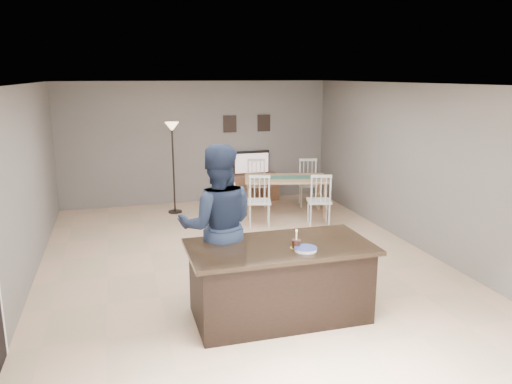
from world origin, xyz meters
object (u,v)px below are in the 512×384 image
object	(u,v)px
television	(251,163)
floor_lamp	(172,143)
tv_console	(252,187)
dining_table	(286,184)
kitchen_island	(280,280)
man	(218,226)
plate_stack	(306,249)
birthday_cake	(296,244)
woman	(225,232)

from	to	relation	value
television	floor_lamp	distance (m)	2.04
tv_console	dining_table	bearing A→B (deg)	-75.85
kitchen_island	man	world-z (taller)	man
kitchen_island	television	bearing A→B (deg)	77.99
tv_console	man	distance (m)	5.39
floor_lamp	plate_stack	bearing A→B (deg)	-80.86
tv_console	birthday_cake	bearing A→B (deg)	-100.46
man	floor_lamp	bearing A→B (deg)	-81.42
woman	birthday_cake	world-z (taller)	woman
birthday_cake	woman	bearing A→B (deg)	113.34
tv_console	man	size ratio (longest dim) A/B	0.59
dining_table	floor_lamp	bearing A→B (deg)	173.97
tv_console	floor_lamp	world-z (taller)	floor_lamp
man	plate_stack	distance (m)	1.18
plate_stack	floor_lamp	bearing A→B (deg)	99.14
dining_table	television	bearing A→B (deg)	117.58
television	plate_stack	distance (m)	6.00
tv_console	floor_lamp	bearing A→B (deg)	-162.77
television	kitchen_island	bearing A→B (deg)	77.99
woman	man	size ratio (longest dim) A/B	0.73
birthday_cake	floor_lamp	world-z (taller)	floor_lamp
woman	man	world-z (taller)	man
floor_lamp	dining_table	bearing A→B (deg)	-20.13
kitchen_island	plate_stack	xyz separation A→B (m)	(0.21, -0.27, 0.47)
television	dining_table	distance (m)	1.50
kitchen_island	plate_stack	size ratio (longest dim) A/B	8.35
kitchen_island	floor_lamp	xyz separation A→B (m)	(-0.64, 5.00, 1.01)
plate_stack	kitchen_island	bearing A→B (deg)	127.71
tv_console	plate_stack	distance (m)	5.96
kitchen_island	floor_lamp	distance (m)	5.14
television	woman	distance (m)	4.80
tv_console	birthday_cake	size ratio (longest dim) A/B	5.52
floor_lamp	kitchen_island	bearing A→B (deg)	-82.74
birthday_cake	plate_stack	size ratio (longest dim) A/B	0.84
television	floor_lamp	size ratio (longest dim) A/B	0.48
man	television	bearing A→B (deg)	-101.30
woman	dining_table	world-z (taller)	woman
television	man	distance (m)	5.41
man	tv_console	bearing A→B (deg)	-101.56
tv_console	man	world-z (taller)	man
woman	man	bearing A→B (deg)	62.26
birthday_cake	plate_stack	distance (m)	0.14
birthday_cake	kitchen_island	bearing A→B (deg)	133.52
man	birthday_cake	distance (m)	1.04
birthday_cake	television	bearing A→B (deg)	79.66
kitchen_island	tv_console	size ratio (longest dim) A/B	1.79
tv_console	plate_stack	bearing A→B (deg)	-99.61
man	dining_table	world-z (taller)	man
kitchen_island	dining_table	bearing A→B (deg)	69.80
tv_console	woman	bearing A→B (deg)	-109.82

